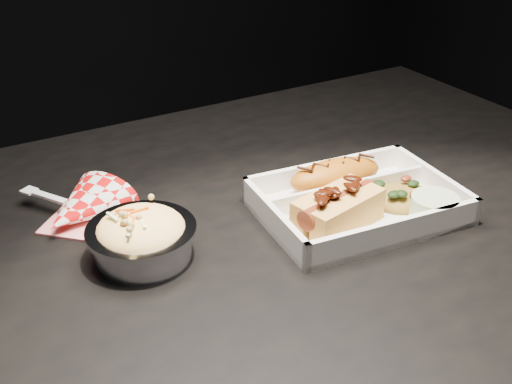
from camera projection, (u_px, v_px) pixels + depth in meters
dining_table at (255, 280)px, 0.86m from camera, size 1.20×0.80×0.75m
food_tray at (356, 206)px, 0.84m from camera, size 0.27×0.20×0.04m
fried_pastry at (336, 175)px, 0.87m from camera, size 0.14×0.07×0.04m
hotdog at (338, 207)px, 0.79m from camera, size 0.12×0.08×0.06m
fried_rice_mound at (404, 191)px, 0.84m from camera, size 0.09×0.08×0.03m
cupcake_liner at (434, 207)px, 0.81m from camera, size 0.06×0.06×0.03m
foil_coleslaw_cup at (142, 235)px, 0.74m from camera, size 0.13×0.13×0.07m
napkin_fork at (81, 210)px, 0.82m from camera, size 0.15×0.17×0.10m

